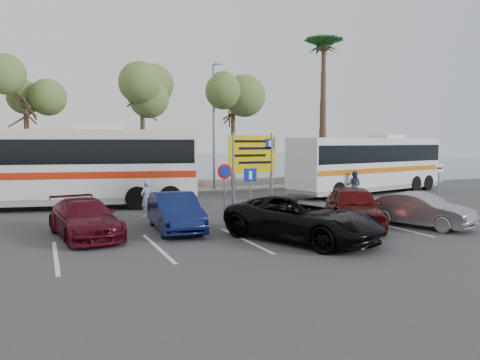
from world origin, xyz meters
name	(u,v)px	position (x,y,z in m)	size (l,w,h in m)	color
ground	(264,232)	(0.00, 0.00, 0.00)	(120.00, 120.00, 0.00)	#353537
kerb_strip	(167,192)	(0.00, 14.00, 0.07)	(44.00, 2.40, 0.15)	gray
seawall	(160,185)	(0.00, 16.00, 0.30)	(48.00, 0.80, 0.60)	#9F947F
sea	(93,163)	(0.00, 60.00, 0.01)	(140.00, 140.00, 0.00)	#455E6F
tree_left	(25,92)	(-8.00, 14.00, 6.00)	(3.20, 3.20, 7.20)	#382619
tree_mid	(142,85)	(-1.50, 14.00, 6.65)	(3.20, 3.20, 8.00)	#382619
tree_right	(233,97)	(4.50, 14.00, 6.17)	(3.20, 3.20, 7.40)	#382619
palm_tree	(324,48)	(11.50, 14.00, 9.87)	(4.80, 4.80, 11.20)	#382619
street_lamp_right	(214,120)	(3.00, 13.52, 4.60)	(0.45, 1.15, 8.01)	slate
direction_sign	(253,161)	(1.00, 3.20, 2.43)	(2.20, 0.12, 3.60)	slate
sign_no_stop	(225,183)	(-0.60, 2.38, 1.58)	(0.60, 0.08, 2.35)	slate
sign_parking	(250,189)	(-0.20, 0.79, 1.47)	(0.50, 0.07, 2.25)	slate
sign_taxi	(439,180)	(9.80, 1.49, 1.42)	(0.50, 0.07, 2.20)	slate
lane_markings	(246,240)	(-1.14, -1.00, 0.00)	(12.02, 4.20, 0.01)	silver
coach_bus_left	(60,170)	(-6.50, 9.22, 1.88)	(13.31, 5.14, 4.06)	silver
coach_bus_right	(369,166)	(11.53, 8.80, 1.71)	(12.08, 5.27, 3.68)	silver
car_blue	(175,212)	(-2.87, 1.50, 0.69)	(1.45, 4.17, 1.37)	#10194B
car_maroon	(85,218)	(-6.00, 1.50, 0.64)	(1.81, 4.44, 1.29)	#500D19
car_red	(353,207)	(3.50, -0.49, 0.78)	(1.84, 4.57, 1.56)	#480A0B
suv_black	(303,218)	(0.50, -1.84, 0.75)	(2.47, 5.36, 1.49)	black
car_silver_b	(420,210)	(5.90, -1.42, 0.64)	(1.36, 3.91, 1.29)	gray
pedestrian_near	(146,199)	(-3.19, 5.00, 0.79)	(0.58, 0.38, 1.58)	#7F91B8
pedestrian_far	(354,185)	(8.75, 6.50, 0.80)	(0.78, 0.61, 1.60)	#383F54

